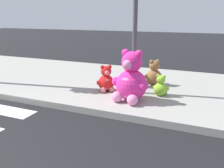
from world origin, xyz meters
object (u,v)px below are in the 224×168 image
plush_brown (154,75)px  plush_red (106,81)px  plush_lime (161,87)px  sign_pole (135,23)px  plush_white (133,76)px  plush_pink_large (131,81)px

plush_brown → plush_red: bearing=-133.0°
plush_lime → plush_red: 1.37m
plush_red → plush_brown: plush_brown is taller
sign_pole → plush_lime: size_ratio=6.12×
sign_pole → plush_brown: sign_pole is taller
plush_red → plush_white: 0.82m
sign_pole → plush_white: sign_pole is taller
sign_pole → plush_red: (-0.68, -0.14, -1.43)m
plush_pink_large → plush_white: bearing=106.0°
plush_pink_large → plush_white: size_ratio=1.64×
plush_pink_large → plush_brown: size_ratio=1.63×
sign_pole → plush_white: size_ratio=4.55×
plush_red → plush_lime: bearing=7.2°
sign_pole → plush_lime: sign_pole is taller
plush_brown → plush_lime: bearing=-66.2°
plush_white → plush_brown: plush_brown is taller
plush_lime → sign_pole: bearing=-177.8°
plush_pink_large → plush_lime: plush_pink_large is taller
sign_pole → plush_brown: bearing=72.1°
plush_lime → plush_white: plush_white is taller
sign_pole → plush_brown: (0.29, 0.90, -1.41)m
sign_pole → plush_lime: bearing=2.2°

